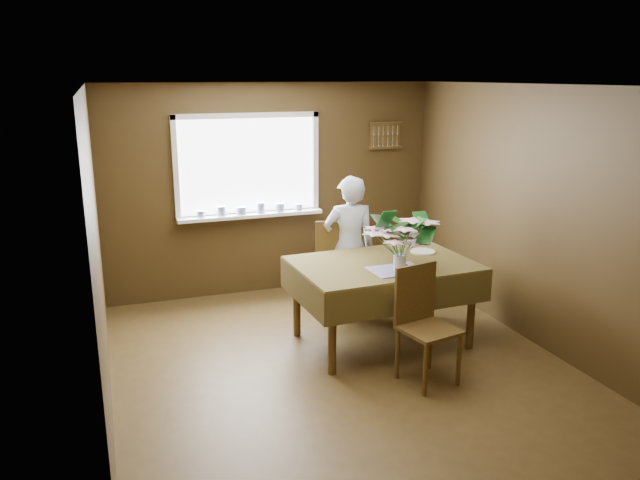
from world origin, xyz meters
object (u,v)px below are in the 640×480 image
object	(u,v)px
dining_table	(383,272)
seated_woman	(349,247)
chair_far	(336,262)
chair_near	(423,319)
flower_bouquet	(401,234)

from	to	relation	value
dining_table	seated_woman	size ratio (longest dim) A/B	1.13
chair_far	chair_near	size ratio (longest dim) A/B	1.06
seated_woman	dining_table	bearing A→B (deg)	102.78
chair_far	seated_woman	size ratio (longest dim) A/B	0.69
dining_table	flower_bouquet	world-z (taller)	flower_bouquet
chair_far	seated_woman	distance (m)	0.27
seated_woman	flower_bouquet	xyz separation A→B (m)	(0.07, -1.06, 0.39)
chair_near	flower_bouquet	size ratio (longest dim) A/B	1.65
flower_bouquet	chair_near	bearing A→B (deg)	-93.78
seated_woman	flower_bouquet	distance (m)	1.13
dining_table	chair_far	distance (m)	0.96
chair_far	flower_bouquet	bearing A→B (deg)	113.52
dining_table	flower_bouquet	bearing A→B (deg)	-84.59
dining_table	seated_woman	world-z (taller)	seated_woman
chair_near	flower_bouquet	xyz separation A→B (m)	(0.04, 0.53, 0.62)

